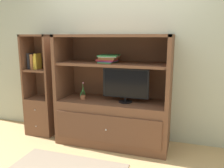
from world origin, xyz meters
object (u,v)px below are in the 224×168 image
Objects in this scene: bookshelf_tall at (42,101)px; upright_book_row at (34,61)px; tv_monitor at (125,85)px; magazine_stack at (109,58)px; media_console at (113,110)px; potted_plant at (83,96)px.

upright_book_row is (-0.09, -0.01, 0.64)m from bookshelf_tall.
tv_monitor is 1.44m from bookshelf_tall.
tv_monitor is 0.44m from magazine_stack.
bookshelf_tall is 6.46× the size of upright_book_row.
tv_monitor is at bearing -1.37° from upright_book_row.
bookshelf_tall reaches higher than media_console.
upright_book_row is at bearing 178.63° from tv_monitor.
bookshelf_tall is at bearing 179.87° from media_console.
bookshelf_tall is at bearing 5.96° from upright_book_row.
bookshelf_tall is at bearing 174.01° from potted_plant.
media_console is at bearing -0.13° from bookshelf_tall.
media_console is 0.49m from potted_plant.
magazine_stack is at bearing -0.48° from bookshelf_tall.
media_console is 2.47× the size of tv_monitor.
magazine_stack is 0.22× the size of bookshelf_tall.
bookshelf_tall is (-1.39, 0.04, -0.37)m from tv_monitor.
upright_book_row is (-1.29, -0.01, 0.67)m from media_console.
potted_plant is (-0.44, -0.08, 0.19)m from media_console.
upright_book_row reaches higher than potted_plant.
bookshelf_tall is (-1.13, 0.01, -0.72)m from magazine_stack.
media_console is at bearing 167.60° from tv_monitor.
upright_book_row is (-1.22, 0.00, -0.08)m from magazine_stack.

